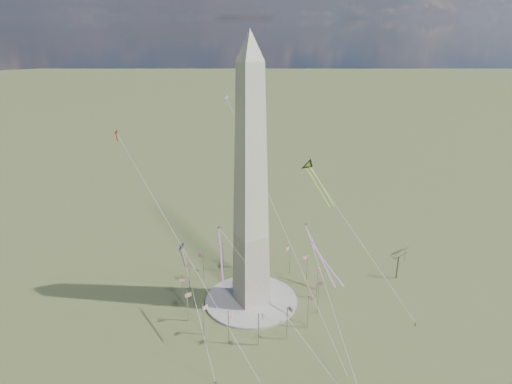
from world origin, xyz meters
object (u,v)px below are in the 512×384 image
washington_monument (251,186)px  tree_near (399,255)px  person_east (415,324)px  kite_delta_black (310,167)px  person_west (216,384)px

washington_monument → tree_near: (62.22, -14.61, -36.82)m
tree_near → person_east: 34.19m
person_east → kite_delta_black: kite_delta_black is taller
tree_near → kite_delta_black: bearing=134.8°
person_east → kite_delta_black: (-9.89, 55.17, 45.07)m
washington_monument → kite_delta_black: size_ratio=5.27×
person_east → person_west: person_west is taller
tree_near → kite_delta_black: kite_delta_black is taller
tree_near → kite_delta_black: 52.42m
washington_monument → kite_delta_black: (34.58, 13.21, -2.03)m
kite_delta_black → person_east: bearing=99.3°
person_east → person_west: 75.09m
person_west → kite_delta_black: kite_delta_black is taller
person_west → kite_delta_black: (64.79, 47.29, 45.00)m
person_west → kite_delta_black: bearing=-118.8°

